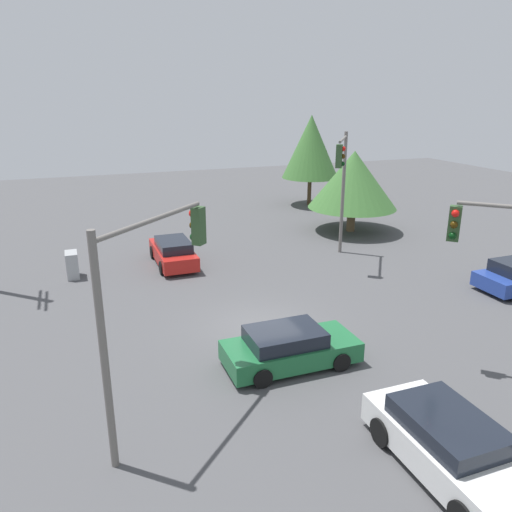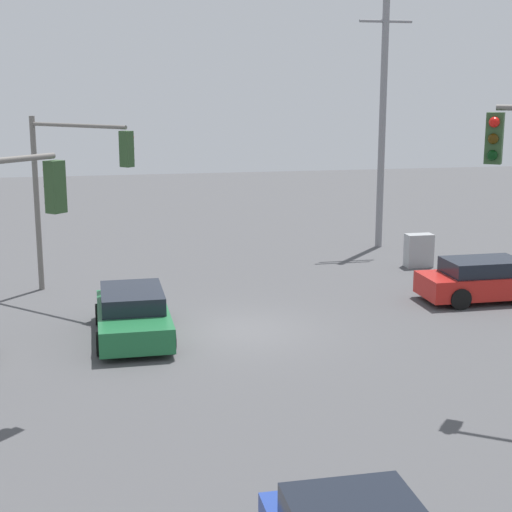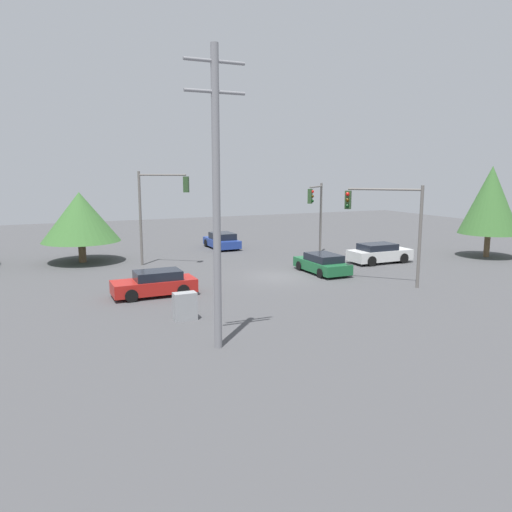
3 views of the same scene
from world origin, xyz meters
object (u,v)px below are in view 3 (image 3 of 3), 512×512
object	(u,v)px
sedan_green	(322,264)
sedan_blue	(222,241)
traffic_signal_aux	(158,202)
sedan_red	(155,284)
sedan_white	(379,253)
traffic_signal_cross	(389,216)
traffic_signal_main	(317,206)
electrical_cabinet	(185,306)

from	to	relation	value
sedan_green	sedan_blue	size ratio (longest dim) A/B	1.02
sedan_green	traffic_signal_aux	distance (m)	11.81
sedan_green	sedan_red	xyz separation A→B (m)	(11.15, 1.43, 0.04)
sedan_blue	sedan_white	bearing A→B (deg)	-53.96
sedan_white	traffic_signal_aux	size ratio (longest dim) A/B	0.70
sedan_blue	traffic_signal_aux	world-z (taller)	traffic_signal_aux
sedan_red	traffic_signal_aux	size ratio (longest dim) A/B	0.67
traffic_signal_cross	traffic_signal_aux	size ratio (longest dim) A/B	0.88
traffic_signal_main	electrical_cabinet	xyz separation A→B (m)	(14.01, 12.17, -3.20)
sedan_green	traffic_signal_aux	bearing A→B (deg)	142.55
traffic_signal_cross	traffic_signal_main	bearing A→B (deg)	-52.88
sedan_white	sedan_blue	world-z (taller)	sedan_white
sedan_blue	traffic_signal_cross	distance (m)	17.52
traffic_signal_cross	traffic_signal_aux	xyz separation A→B (m)	(10.38, -11.25, 0.44)
sedan_white	traffic_signal_aux	xyz separation A→B (m)	(14.53, -5.34, 3.72)
sedan_white	traffic_signal_aux	world-z (taller)	traffic_signal_aux
sedan_white	electrical_cabinet	world-z (taller)	sedan_white
sedan_red	sedan_green	bearing A→B (deg)	-82.69
sedan_red	sedan_blue	bearing A→B (deg)	-32.85
traffic_signal_aux	traffic_signal_cross	bearing A→B (deg)	-12.22
sedan_blue	sedan_red	bearing A→B (deg)	-122.85
traffic_signal_cross	electrical_cabinet	distance (m)	13.01
sedan_red	electrical_cabinet	world-z (taller)	sedan_red
sedan_red	traffic_signal_cross	xyz separation A→B (m)	(-12.65, 3.02, 3.31)
sedan_red	traffic_signal_cross	world-z (taller)	traffic_signal_cross
sedan_white	sedan_red	size ratio (longest dim) A/B	1.05
sedan_blue	traffic_signal_cross	xyz separation A→B (m)	(-3.76, 16.79, 3.31)
traffic_signal_cross	sedan_white	bearing A→B (deg)	-79.36
sedan_blue	electrical_cabinet	distance (m)	20.53
sedan_white	sedan_blue	bearing A→B (deg)	-143.96
sedan_green	traffic_signal_cross	xyz separation A→B (m)	(-1.50, 4.45, 3.35)
sedan_red	traffic_signal_cross	distance (m)	13.42
traffic_signal_cross	electrical_cabinet	size ratio (longest dim) A/B	4.61
sedan_blue	electrical_cabinet	world-z (taller)	sedan_blue
sedan_red	traffic_signal_cross	size ratio (longest dim) A/B	0.75
traffic_signal_main	sedan_white	bearing A→B (deg)	74.98
sedan_green	sedan_white	world-z (taller)	sedan_white
sedan_blue	sedan_red	distance (m)	16.38
traffic_signal_main	traffic_signal_aux	xyz separation A→B (m)	(11.94, -0.90, 0.58)
sedan_red	electrical_cabinet	bearing A→B (deg)	-177.55
sedan_blue	sedan_red	world-z (taller)	sedan_blue
sedan_white	electrical_cabinet	xyz separation A→B (m)	(16.59, 7.73, -0.06)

